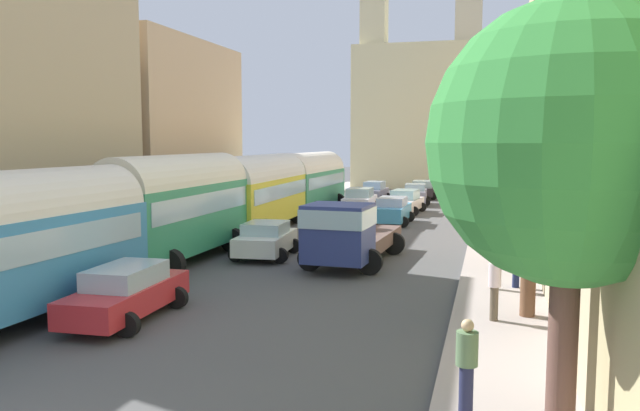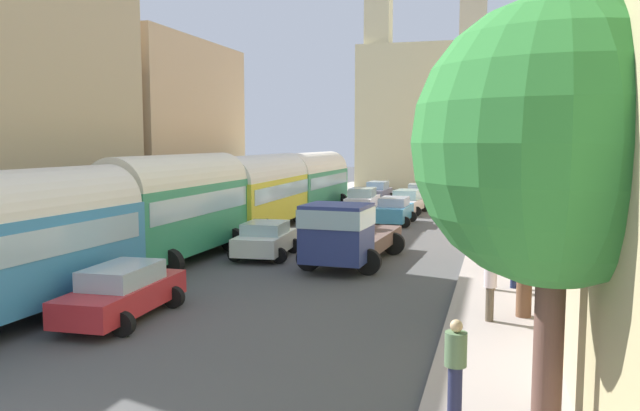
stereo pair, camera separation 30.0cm
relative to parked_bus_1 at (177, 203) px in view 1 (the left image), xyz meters
The scene contains 29 objects.
ground_plane 12.60m from the parked_bus_1, 68.20° to the left, with size 154.00×154.00×0.00m, color #4B4B4B.
sidewalk_left 12.01m from the parked_bus_1, 102.98° to the left, with size 2.50×70.00×0.14m, color #ACA99D.
sidewalk_right 16.66m from the parked_bus_1, 44.14° to the left, with size 2.50×70.00×0.14m, color #A39590.
building_left_1 7.70m from the parked_bus_1, 164.81° to the right, with size 4.83×11.68×12.73m.
building_left_2 12.69m from the parked_bus_1, 122.65° to the left, with size 5.56×11.24×10.17m.
building_right_2 18.74m from the parked_bus_1, 31.42° to the left, with size 5.92×12.78×10.39m.
building_right_3 28.01m from the parked_bus_1, 56.84° to the left, with size 4.67×13.68×10.90m.
building_right_4 41.05m from the parked_bus_1, 67.90° to the left, with size 4.49×14.00×13.93m.
distant_church 42.27m from the parked_bus_1, 83.70° to the left, with size 12.84×6.91×23.14m.
parked_bus_1 is the anchor object (origin of this frame).
parked_bus_2 9.00m from the parked_bus_1, 90.00° to the left, with size 3.53×9.96×3.95m.
parked_bus_3 18.00m from the parked_bus_1, 90.00° to the left, with size 3.39×9.36×3.91m.
cargo_truck_0 6.61m from the parked_bus_1, ahead, with size 3.31×7.02×2.45m.
car_0 14.71m from the parked_bus_1, 64.92° to the left, with size 2.27×4.14×1.52m.
car_1 19.81m from the parked_bus_1, 71.70° to the left, with size 2.51×4.34×1.52m.
car_2 25.08m from the parked_bus_1, 75.66° to the left, with size 2.37×3.72×1.54m.
car_3 30.43m from the parked_bus_1, 78.23° to the left, with size 2.50×4.39×1.44m.
car_4 7.94m from the parked_bus_1, 71.76° to the right, with size 2.27×4.34×1.43m.
car_5 3.77m from the parked_bus_1, 33.00° to the left, with size 2.52×3.78×1.42m.
car_6 19.38m from the parked_bus_1, 80.58° to the left, with size 2.43×4.38×1.56m.
car_7 26.13m from the parked_bus_1, 83.64° to the left, with size 2.20×3.98×1.56m.
pedestrian_0 16.00m from the parked_bus_1, 45.37° to the right, with size 0.48×0.48×1.79m.
pedestrian_1 12.93m from the parked_bus_1, 24.98° to the right, with size 0.38×0.38×1.81m.
pedestrian_2 11.89m from the parked_bus_1, ahead, with size 0.39×0.39×1.89m.
pedestrian_3 12.49m from the parked_bus_1, ahead, with size 0.36×0.36×1.76m.
pedestrian_4 13.51m from the parked_bus_1, 31.67° to the left, with size 0.42×0.42×1.82m.
roadside_tree_0 17.93m from the parked_bus_1, 45.34° to the right, with size 3.79×3.79×6.52m.
roadside_tree_1 13.53m from the parked_bus_1, 20.87° to the right, with size 4.03×4.03×6.35m.
roadside_tree_2 12.83m from the parked_bus_1, ahead, with size 3.60×3.60×6.47m.
Camera 1 is at (6.90, -5.97, 4.65)m, focal length 35.22 mm.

